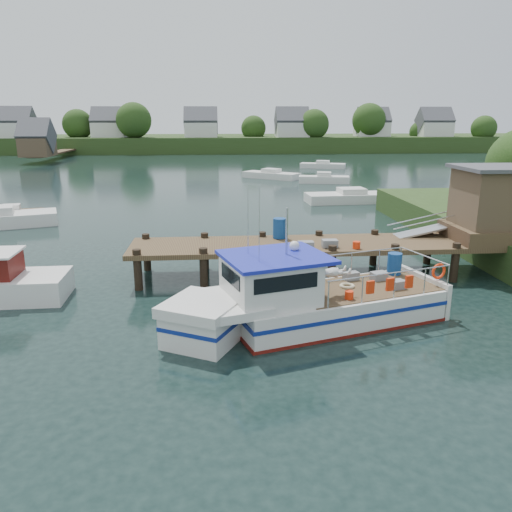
{
  "coord_description": "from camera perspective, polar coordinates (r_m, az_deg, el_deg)",
  "views": [
    {
      "loc": [
        -2.47,
        -19.72,
        6.38
      ],
      "look_at": [
        -1.0,
        -1.5,
        1.3
      ],
      "focal_mm": 35.0,
      "sensor_mm": 36.0,
      "label": 1
    }
  ],
  "objects": [
    {
      "name": "far_shore",
      "position": [
        102.21,
        -3.29,
        13.09
      ],
      "size": [
        140.0,
        42.55,
        9.22
      ],
      "color": "#2B421B",
      "rests_on": "ground"
    },
    {
      "name": "moored_rowboat",
      "position": [
        35.51,
        -26.09,
        4.24
      ],
      "size": [
        3.85,
        2.02,
        1.07
      ],
      "rotation": [
        0.0,
        0.0,
        -0.3
      ],
      "color": "#4F3C25",
      "rests_on": "ground"
    },
    {
      "name": "moored_c",
      "position": [
        39.85,
        10.85,
        6.64
      ],
      "size": [
        7.21,
        2.88,
        1.12
      ],
      "rotation": [
        0.0,
        0.0,
        -0.11
      ],
      "color": "silver",
      "rests_on": "ground"
    },
    {
      "name": "moored_d",
      "position": [
        54.92,
        1.75,
        9.26
      ],
      "size": [
        6.23,
        5.46,
        1.06
      ],
      "rotation": [
        0.0,
        0.0,
        0.4
      ],
      "color": "silver",
      "rests_on": "ground"
    },
    {
      "name": "moored_far",
      "position": [
        67.02,
        7.65,
        10.24
      ],
      "size": [
        6.14,
        3.7,
        0.99
      ],
      "rotation": [
        0.0,
        0.0,
        -0.06
      ],
      "color": "silver",
      "rests_on": "ground"
    },
    {
      "name": "moored_b",
      "position": [
        51.46,
        7.76,
        8.72
      ],
      "size": [
        5.24,
        2.63,
        1.11
      ],
      "rotation": [
        0.0,
        0.0,
        0.42
      ],
      "color": "silver",
      "rests_on": "ground"
    },
    {
      "name": "ground_plane",
      "position": [
        20.87,
        2.41,
        -2.28
      ],
      "size": [
        160.0,
        160.0,
        0.0
      ],
      "primitive_type": "plane",
      "color": "black"
    },
    {
      "name": "dock",
      "position": [
        22.07,
        19.54,
        3.82
      ],
      "size": [
        16.6,
        3.0,
        4.78
      ],
      "color": "#4F3C25",
      "rests_on": "ground"
    },
    {
      "name": "lobster_boat",
      "position": [
        15.74,
        5.51,
        -5.2
      ],
      "size": [
        9.38,
        4.99,
        4.56
      ],
      "rotation": [
        0.0,
        0.0,
        0.3
      ],
      "color": "silver",
      "rests_on": "ground"
    }
  ]
}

